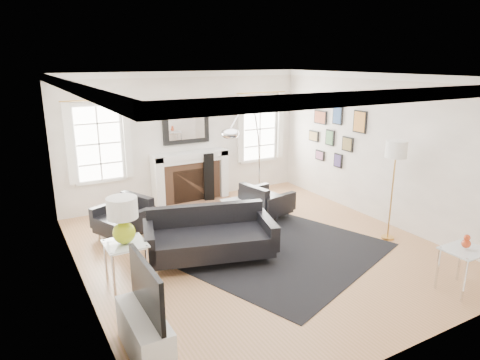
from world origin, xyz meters
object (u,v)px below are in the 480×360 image
armchair_left (126,219)px  coffee_table (249,204)px  sofa (209,237)px  armchair_right (264,202)px  arc_floor_lamp (246,155)px  fireplace (191,178)px  gourd_lamp (123,217)px

armchair_left → coffee_table: (2.29, -0.41, 0.02)m
armchair_left → sofa: bearing=-58.4°
sofa → armchair_right: 2.01m
sofa → armchair_right: size_ratio=2.17×
armchair_left → arc_floor_lamp: arc_floor_lamp is taller
sofa → armchair_right: (1.71, 1.06, -0.03)m
fireplace → coffee_table: fireplace is taller
armchair_right → gourd_lamp: size_ratio=1.51×
armchair_right → arc_floor_lamp: bearing=118.1°
sofa → gourd_lamp: (-1.34, -0.14, 0.63)m
arc_floor_lamp → armchair_left: bearing=178.8°
coffee_table → arc_floor_lamp: (0.13, 0.35, 0.88)m
armchair_right → arc_floor_lamp: arc_floor_lamp is taller
coffee_table → arc_floor_lamp: 0.96m
sofa → armchair_right: bearing=31.9°
armchair_left → coffee_table: bearing=-10.0°
sofa → armchair_left: 1.75m
sofa → fireplace: bearing=72.5°
fireplace → arc_floor_lamp: 1.60m
sofa → armchair_left: bearing=121.6°
coffee_table → gourd_lamp: gourd_lamp is taller
fireplace → armchair_right: 1.88m
gourd_lamp → arc_floor_lamp: 3.27m
armchair_left → gourd_lamp: (-0.43, -1.63, 0.66)m
armchair_left → gourd_lamp: gourd_lamp is taller
armchair_left → coffee_table: 2.33m
armchair_right → coffee_table: (-0.33, 0.02, 0.02)m
arc_floor_lamp → sofa: bearing=-136.4°
fireplace → sofa: (-0.86, -2.72, -0.19)m
fireplace → arc_floor_lamp: arc_floor_lamp is taller
coffee_table → fireplace: bearing=107.6°
sofa → armchair_right: sofa is taller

